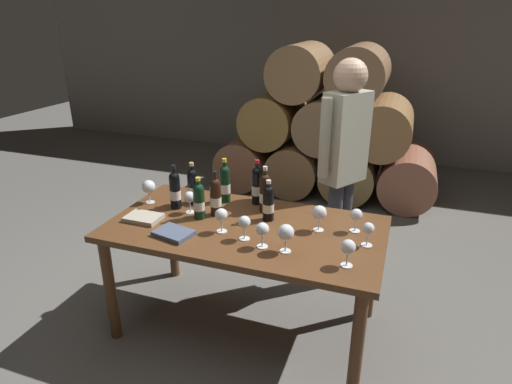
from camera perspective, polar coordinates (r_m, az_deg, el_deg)
ground_plane at (r=3.12m, az=-1.29°, el=-17.00°), size 14.00×14.00×0.00m
cellar_back_wall at (r=6.54m, az=12.40°, el=16.75°), size 10.00×0.24×2.80m
barrel_stack at (r=5.09m, az=9.20°, el=7.76°), size 2.49×0.90×1.69m
dining_table at (r=2.75m, az=-1.41°, el=-6.15°), size 1.70×0.90×0.76m
wine_bottle_0 at (r=2.85m, az=1.18°, el=-0.04°), size 0.07×0.07×0.31m
wine_bottle_1 at (r=2.97m, az=0.13°, el=0.91°), size 0.07×0.07×0.32m
wine_bottle_2 at (r=2.81m, az=-5.32°, el=-0.56°), size 0.07×0.07×0.30m
wine_bottle_3 at (r=2.95m, az=-10.58°, el=0.29°), size 0.07×0.07×0.31m
wine_bottle_4 at (r=3.01m, az=-8.30°, el=0.82°), size 0.07×0.07×0.29m
wine_bottle_5 at (r=3.01m, az=-4.09°, el=1.14°), size 0.07×0.07×0.32m
wine_bottle_6 at (r=2.78m, az=-7.48°, el=-1.12°), size 0.07×0.07×0.28m
wine_bottle_7 at (r=2.74m, az=1.63°, el=-1.41°), size 0.07×0.07×0.27m
wine_glass_0 at (r=2.38m, az=3.94°, el=-5.38°), size 0.09×0.09×0.16m
wine_glass_1 at (r=2.87m, az=-8.72°, el=-0.76°), size 0.08×0.08×0.15m
wine_glass_2 at (r=3.08m, az=-13.90°, el=0.62°), size 0.09×0.09×0.17m
wine_glass_3 at (r=2.66m, az=13.00°, el=-3.04°), size 0.07×0.07×0.15m
wine_glass_4 at (r=2.42m, az=0.84°, el=-5.01°), size 0.08×0.08×0.15m
wine_glass_5 at (r=2.60m, az=-4.58°, el=-3.10°), size 0.08×0.08×0.15m
wine_glass_6 at (r=2.30m, az=11.98°, el=-7.17°), size 0.08×0.08×0.15m
wine_glass_7 at (r=2.63m, az=8.31°, el=-2.78°), size 0.09×0.09×0.16m
wine_glass_8 at (r=2.51m, az=-1.54°, el=-4.08°), size 0.07×0.07×0.15m
wine_glass_9 at (r=2.52m, az=14.50°, el=-4.83°), size 0.07×0.07×0.14m
tasting_notebook at (r=2.63m, az=-10.74°, el=-5.33°), size 0.25×0.20×0.03m
leather_ledger at (r=2.87m, az=-14.54°, el=-3.28°), size 0.22×0.16×0.03m
sommelier_presenting at (r=3.17m, az=11.48°, el=4.71°), size 0.32×0.43×1.72m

